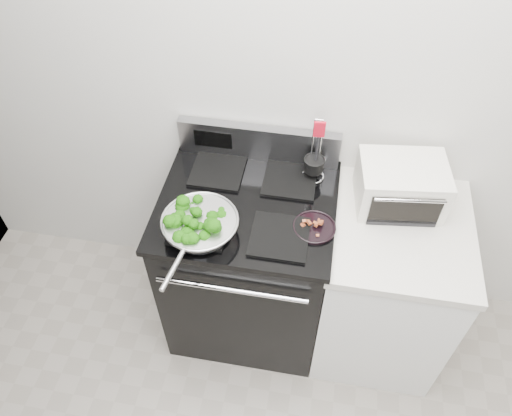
% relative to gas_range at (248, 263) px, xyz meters
% --- Properties ---
extents(back_wall, '(4.00, 0.02, 2.70)m').
position_rel_gas_range_xyz_m(back_wall, '(0.30, 0.34, 0.86)').
color(back_wall, silver).
rests_on(back_wall, ground).
extents(gas_range, '(0.79, 0.69, 1.13)m').
position_rel_gas_range_xyz_m(gas_range, '(0.00, 0.00, 0.00)').
color(gas_range, black).
rests_on(gas_range, floor).
extents(counter, '(0.62, 0.68, 0.92)m').
position_rel_gas_range_xyz_m(counter, '(0.68, -0.00, -0.03)').
color(counter, white).
rests_on(counter, floor).
extents(skillet, '(0.32, 0.51, 0.07)m').
position_rel_gas_range_xyz_m(skillet, '(-0.16, -0.21, 0.51)').
color(skillet, silver).
rests_on(skillet, gas_range).
extents(broccoli_pile, '(0.25, 0.25, 0.09)m').
position_rel_gas_range_xyz_m(broccoli_pile, '(-0.16, -0.20, 0.53)').
color(broccoli_pile, '#0A3104').
rests_on(broccoli_pile, skillet).
extents(bacon_plate, '(0.18, 0.18, 0.04)m').
position_rel_gas_range_xyz_m(bacon_plate, '(0.31, -0.10, 0.48)').
color(bacon_plate, black).
rests_on(bacon_plate, gas_range).
extents(utensil_holder, '(0.11, 0.11, 0.33)m').
position_rel_gas_range_xyz_m(utensil_holder, '(0.27, 0.21, 0.52)').
color(utensil_holder, silver).
rests_on(utensil_holder, gas_range).
extents(toaster_oven, '(0.40, 0.32, 0.21)m').
position_rel_gas_range_xyz_m(toaster_oven, '(0.65, 0.14, 0.54)').
color(toaster_oven, silver).
rests_on(toaster_oven, counter).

